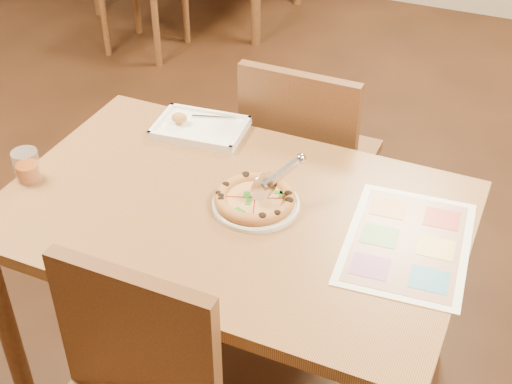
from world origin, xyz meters
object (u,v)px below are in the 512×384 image
at_px(pizza_cutter, 276,177).
at_px(pizza, 255,199).
at_px(plate, 256,204).
at_px(glass_tumbler, 27,167).
at_px(menu, 407,242).
at_px(dining_table, 232,231).
at_px(chair_far, 305,147).
at_px(appetizer_tray, 199,128).

bearing_deg(pizza_cutter, pizza, 160.27).
bearing_deg(plate, glass_tumbler, -167.08).
bearing_deg(menu, dining_table, -174.00).
xyz_separation_m(dining_table, chair_far, (-0.00, 0.60, -0.07)).
xyz_separation_m(glass_tumbler, menu, (1.10, 0.17, -0.04)).
bearing_deg(pizza, dining_table, -148.88).
xyz_separation_m(pizza, appetizer_tray, (-0.33, 0.29, -0.01)).
height_order(plate, menu, plate).
xyz_separation_m(appetizer_tray, menu, (0.77, -0.27, -0.01)).
distance_m(plate, pizza, 0.02).
bearing_deg(dining_table, glass_tumbler, -168.89).
height_order(appetizer_tray, menu, appetizer_tray).
distance_m(chair_far, glass_tumbler, 0.96).
distance_m(chair_far, pizza, 0.60).
xyz_separation_m(plate, pizza, (-0.00, 0.00, 0.02)).
bearing_deg(plate, appetizer_tray, 139.02).
height_order(pizza_cutter, glass_tumbler, pizza_cutter).
distance_m(dining_table, appetizer_tray, 0.44).
relative_size(appetizer_tray, glass_tumbler, 3.21).
bearing_deg(glass_tumbler, dining_table, 11.11).
xyz_separation_m(dining_table, pizza, (0.06, 0.03, 0.11)).
xyz_separation_m(appetizer_tray, glass_tumbler, (-0.33, -0.44, 0.03)).
bearing_deg(menu, pizza_cutter, 177.06).
bearing_deg(pizza, menu, 2.28).
bearing_deg(menu, plate, -177.65).
distance_m(chair_far, pizza_cutter, 0.59).
bearing_deg(chair_far, dining_table, 90.00).
bearing_deg(pizza, appetizer_tray, 138.76).
relative_size(chair_far, glass_tumbler, 4.88).
xyz_separation_m(chair_far, menu, (0.49, -0.55, 0.16)).
distance_m(pizza_cutter, glass_tumbler, 0.74).
height_order(chair_far, menu, chair_far).
distance_m(chair_far, appetizer_tray, 0.42).
bearing_deg(pizza_cutter, appetizer_tray, 88.34).
xyz_separation_m(pizza_cutter, appetizer_tray, (-0.38, 0.25, -0.08)).
xyz_separation_m(plate, menu, (0.43, 0.02, -0.00)).
distance_m(plate, glass_tumbler, 0.69).
xyz_separation_m(pizza_cutter, menu, (0.39, -0.02, -0.09)).
bearing_deg(menu, appetizer_tray, 160.35).
relative_size(plate, pizza_cutter, 1.64).
xyz_separation_m(chair_far, plate, (0.06, -0.57, 0.16)).
height_order(dining_table, appetizer_tray, appetizer_tray).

